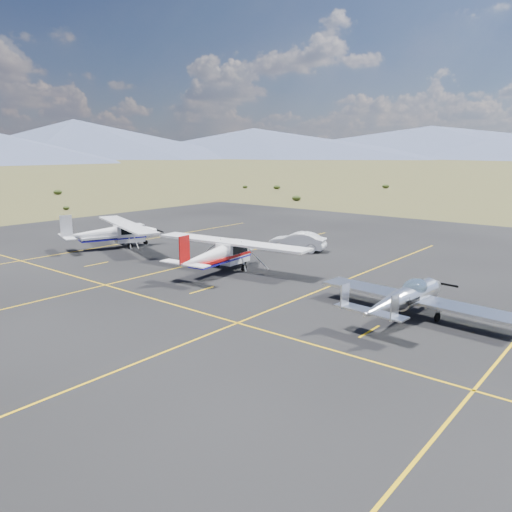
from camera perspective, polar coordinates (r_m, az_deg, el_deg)
ground at (r=28.01m, az=9.18°, el=-5.26°), size 1600.00×1600.00×0.00m
apron at (r=31.93m, az=-1.74°, el=-2.95°), size 72.00×72.00×0.02m
aircraft_low_wing at (r=25.96m, az=16.89°, el=-4.54°), size 7.47×10.40×2.25m
aircraft_cessna at (r=34.17m, az=-4.03°, el=0.36°), size 7.32×12.14×3.06m
aircraft_plain at (r=44.38m, az=-16.06°, el=2.62°), size 8.47×11.93×3.07m
sedan at (r=41.74m, az=4.75°, el=1.67°), size 3.01×4.96×1.54m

